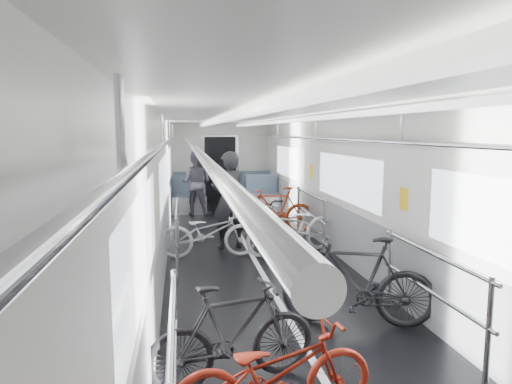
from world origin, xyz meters
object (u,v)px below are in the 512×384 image
at_px(bike_left_near, 275,373).
at_px(bike_right_mid, 293,227).
at_px(person_seated, 196,183).
at_px(bike_right_near, 358,281).
at_px(bike_aisle, 260,222).
at_px(bike_left_mid, 234,334).
at_px(person_standing, 229,200).
at_px(bike_right_far, 276,210).
at_px(bike_left_far, 209,232).

xyz_separation_m(bike_left_near, bike_right_mid, (1.29, 4.67, 0.07)).
bearing_deg(bike_left_near, person_seated, -6.44).
relative_size(bike_left_near, bike_right_near, 0.92).
xyz_separation_m(bike_right_near, bike_aisle, (-0.49, 3.55, -0.02)).
bearing_deg(bike_right_mid, bike_left_mid, -38.33).
distance_m(bike_right_near, bike_right_mid, 3.09).
xyz_separation_m(bike_left_near, person_standing, (0.22, 5.24, 0.50)).
relative_size(bike_left_near, bike_right_far, 0.93).
distance_m(bike_left_near, bike_right_far, 6.41).
relative_size(bike_left_mid, bike_right_mid, 0.83).
relative_size(bike_left_near, bike_right_mid, 0.86).
relative_size(bike_right_mid, person_standing, 1.00).
xyz_separation_m(bike_right_far, person_seated, (-1.60, 2.55, 0.34)).
bearing_deg(bike_left_near, bike_aisle, -16.90).
bearing_deg(bike_right_far, bike_right_mid, 2.84).
height_order(bike_left_mid, bike_aisle, bike_aisle).
height_order(bike_right_mid, bike_right_far, bike_right_far).
bearing_deg(bike_right_near, bike_right_mid, -161.40).
bearing_deg(bike_left_near, bike_left_far, -5.77).
height_order(bike_right_mid, person_seated, person_seated).
bearing_deg(bike_right_near, person_standing, -144.93).
bearing_deg(person_standing, bike_left_far, 46.91).
distance_m(bike_left_far, bike_right_near, 3.43).
height_order(bike_left_mid, bike_right_mid, bike_right_mid).
xyz_separation_m(bike_aisle, person_standing, (-0.57, 0.10, 0.41)).
bearing_deg(bike_aisle, bike_left_far, -153.46).
relative_size(bike_right_far, bike_aisle, 0.89).
bearing_deg(bike_right_far, person_standing, -42.95).
height_order(bike_left_far, person_seated, person_seated).
xyz_separation_m(bike_left_mid, bike_right_near, (1.51, 0.99, 0.06)).
bearing_deg(person_seated, bike_left_mid, 108.11).
bearing_deg(person_standing, bike_left_near, 81.23).
bearing_deg(bike_left_near, bike_right_far, -20.14).
relative_size(bike_right_mid, bike_right_far, 1.09).
distance_m(bike_right_near, bike_aisle, 3.59).
bearing_deg(bike_left_near, bike_right_mid, -23.68).
xyz_separation_m(bike_left_far, bike_aisle, (0.98, 0.46, 0.06)).
bearing_deg(bike_left_near, bike_right_near, -47.06).
bearing_deg(bike_left_far, bike_right_far, -43.35).
relative_size(bike_left_far, person_standing, 0.92).
distance_m(bike_left_mid, person_standing, 4.68).
xyz_separation_m(bike_right_near, person_standing, (-1.06, 3.65, 0.40)).
bearing_deg(bike_left_near, person_standing, -10.60).
bearing_deg(bike_left_mid, person_standing, -17.22).
bearing_deg(bike_right_near, bike_left_mid, -37.98).
xyz_separation_m(bike_right_mid, bike_aisle, (-0.51, 0.46, 0.01)).
height_order(bike_left_near, person_standing, person_standing).
height_order(bike_aisle, person_standing, person_standing).
bearing_deg(bike_aisle, bike_right_far, 65.99).
distance_m(bike_left_mid, bike_right_mid, 4.35).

